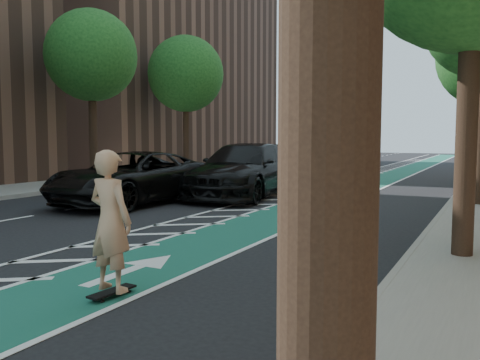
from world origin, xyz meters
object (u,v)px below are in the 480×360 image
Objects in this scene: skateboarder at (110,221)px; suv_far at (245,170)px; barrel_a at (134,190)px; suv_near at (133,178)px.

suv_far is (-3.70, 11.47, -0.10)m from skateboarder.
barrel_a is at bearing -127.38° from suv_far.
skateboarder reaches higher than barrel_a.
suv_far reaches higher than suv_near.
skateboarder is at bearing -49.81° from suv_near.
barrel_a is (0.14, -0.11, -0.38)m from suv_near.
skateboarder reaches higher than suv_far.
barrel_a is at bearing -34.64° from suv_near.
suv_far reaches higher than barrel_a.
skateboarder is 9.87m from barrel_a.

